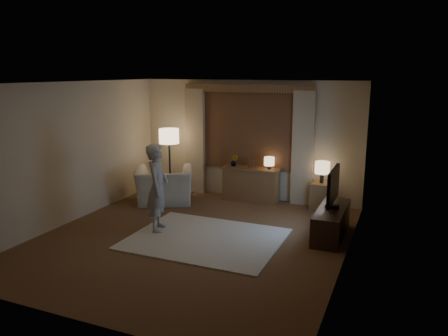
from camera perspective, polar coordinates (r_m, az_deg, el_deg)
The scene contains 13 objects.
room at distance 7.60m, azimuth -2.58°, elevation 1.56°, with size 5.04×5.54×2.64m.
rug at distance 7.48m, azimuth -2.41°, elevation -9.21°, with size 2.50×2.00×0.02m, color beige.
sideboard at distance 9.56m, azimuth 3.56°, elevation -2.22°, with size 1.20×0.40×0.70m, color brown.
picture_frame at distance 9.45m, azimuth 3.59°, elevation 0.42°, with size 0.16×0.02×0.20m, color brown.
plant at distance 9.58m, azimuth 1.34°, elevation 0.91°, with size 0.17×0.13×0.30m, color #999999.
table_lamp_sideboard at distance 9.31m, azimuth 5.92°, elevation 0.81°, with size 0.22×0.22×0.30m.
floor_lamp at distance 9.83m, azimuth -7.19°, elevation 3.67°, with size 0.45×0.45×1.53m.
armchair at distance 9.43m, azimuth -7.78°, elevation -2.32°, with size 1.17×1.02×0.76m, color beige.
side_table at distance 9.16m, azimuth 12.54°, elevation -3.61°, with size 0.40×0.40×0.56m, color brown.
table_lamp_side at distance 9.02m, azimuth 12.71°, elevation -0.02°, with size 0.30×0.30×0.44m.
tv_stand at distance 7.75m, azimuth 13.83°, elevation -6.89°, with size 0.45×1.40×0.50m, color black.
tv at distance 7.57m, azimuth 14.07°, elevation -2.37°, with size 0.23×0.96×0.69m.
person at distance 7.72m, azimuth -8.66°, elevation -2.53°, with size 0.56×0.37×1.54m, color #AEAAA1.
Camera 1 is at (3.20, -6.23, 2.78)m, focal length 35.00 mm.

